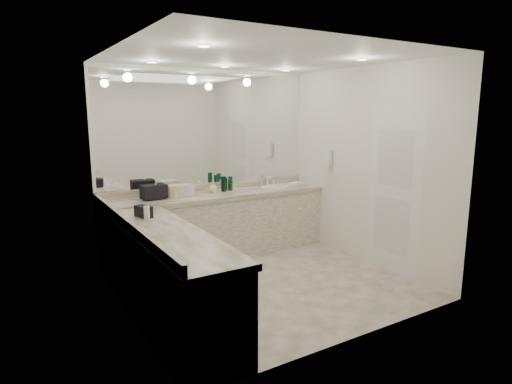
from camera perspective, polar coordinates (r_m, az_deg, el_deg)
floor at (r=5.23m, az=1.05°, el=-12.00°), size 3.20×3.20×0.00m
ceiling at (r=4.86m, az=1.16°, el=17.55°), size 3.20×3.20×0.00m
wall_back at (r=6.19m, az=-6.36°, el=3.95°), size 3.20×0.02×2.60m
wall_left at (r=4.26m, az=-17.41°, el=0.49°), size 0.02×3.00×2.60m
wall_right at (r=5.89m, az=14.40°, el=3.34°), size 0.02×3.00×2.60m
vanity_back_base at (r=6.09m, az=-5.00°, el=-4.57°), size 3.20×0.60×0.84m
vanity_back_top at (r=5.98m, az=-5.02°, el=-0.43°), size 3.20×0.64×0.06m
vanity_left_base at (r=4.30m, az=-11.80°, el=-11.37°), size 0.60×2.40×0.84m
vanity_left_top at (r=4.16m, az=-11.91°, el=-5.58°), size 0.64×2.42×0.06m
backsplash_back at (r=6.22m, az=-6.22°, el=0.73°), size 3.20×0.04×0.10m
backsplash_left at (r=4.33m, az=-16.90°, el=-4.05°), size 0.04×3.00×0.10m
mirror_back at (r=6.14m, az=-6.41°, el=8.35°), size 3.12×0.01×1.55m
mirror_left at (r=4.21m, az=-17.62°, el=6.88°), size 0.01×2.92×1.55m
sink at (r=6.45m, az=2.52°, el=0.64°), size 0.44×0.44×0.03m
faucet at (r=6.61m, az=1.51°, el=1.56°), size 0.24×0.16×0.14m
wall_phone at (r=6.36m, az=9.63°, el=4.50°), size 0.06×0.10×0.24m
door at (r=5.58m, az=17.84°, el=0.18°), size 0.02×0.82×2.10m
black_toiletry_bag at (r=5.68m, az=-13.47°, el=-0.06°), size 0.33×0.22×0.18m
black_bag_spill at (r=4.75m, az=-14.77°, el=-2.52°), size 0.16×0.24×0.12m
cream_cosmetic_case at (r=5.84m, az=-10.15°, el=0.25°), size 0.31×0.24×0.16m
hand_towel at (r=6.64m, az=5.36°, el=1.11°), size 0.26×0.20×0.04m
lotion_left at (r=4.64m, az=-14.36°, el=-2.70°), size 0.06×0.06×0.14m
soap_bottle_a at (r=5.69m, az=-13.19°, el=0.11°), size 0.10×0.10×0.20m
soap_bottle_b at (r=5.80m, az=-8.67°, el=0.50°), size 0.12×0.13×0.21m
soap_bottle_c at (r=5.99m, az=-5.76°, el=0.64°), size 0.13×0.13×0.16m
green_bottle_0 at (r=6.17m, az=-4.15°, el=1.09°), size 0.07×0.07×0.19m
green_bottle_1 at (r=6.07m, az=-4.36°, el=1.08°), size 0.07×0.07×0.22m
green_bottle_2 at (r=6.17m, az=-3.44°, el=1.17°), size 0.07×0.07×0.20m
amenity_bottle_0 at (r=6.21m, az=-3.40°, el=0.79°), size 0.05×0.05×0.11m
amenity_bottle_1 at (r=5.85m, az=-8.96°, el=0.06°), size 0.04×0.04×0.10m
amenity_bottle_2 at (r=5.68m, az=-11.29°, el=-0.25°), size 0.04×0.04×0.12m
amenity_bottle_3 at (r=5.87m, az=-5.48°, el=-0.04°), size 0.04×0.04×0.06m
amenity_bottle_4 at (r=5.75m, az=-11.36°, el=-0.04°), size 0.04×0.04×0.14m
amenity_bottle_5 at (r=5.69m, az=-10.69°, el=-0.35°), size 0.04×0.04×0.10m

